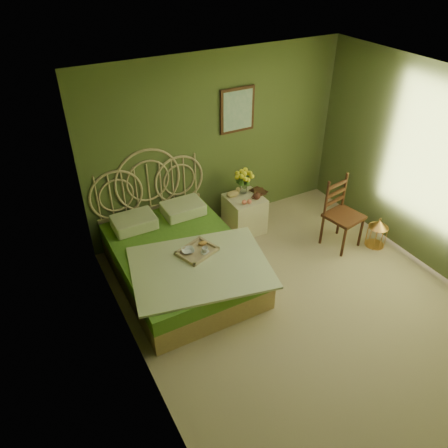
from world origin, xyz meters
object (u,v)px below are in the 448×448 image
chair (341,209)px  birdcage (377,233)px  nightstand (244,209)px  bed (180,258)px

chair → birdcage: 0.68m
nightstand → birdcage: 1.96m
birdcage → chair: bearing=142.7°
bed → birdcage: size_ratio=5.47×
bed → birdcage: (2.80, -0.71, -0.11)m
chair → nightstand: bearing=127.7°
chair → birdcage: chair is taller
bed → nightstand: size_ratio=2.31×
bed → birdcage: bed is taller
bed → birdcage: 2.89m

